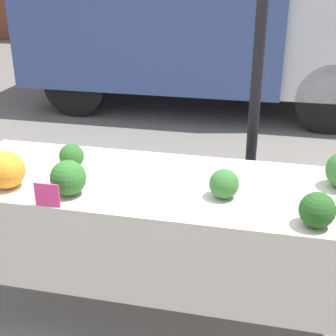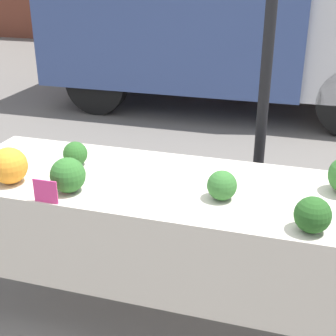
{
  "view_description": "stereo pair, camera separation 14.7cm",
  "coord_description": "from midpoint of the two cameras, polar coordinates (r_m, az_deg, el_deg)",
  "views": [
    {
      "loc": [
        0.48,
        -2.13,
        1.88
      ],
      "look_at": [
        0.0,
        0.0,
        0.92
      ],
      "focal_mm": 50.0,
      "sensor_mm": 36.0,
      "label": 1
    },
    {
      "loc": [
        0.62,
        -2.09,
        1.88
      ],
      "look_at": [
        0.0,
        0.0,
        0.92
      ],
      "focal_mm": 50.0,
      "sensor_mm": 36.0,
      "label": 2
    }
  ],
  "objects": [
    {
      "name": "broccoli_head_1",
      "position": [
        2.06,
        19.2,
        -5.46
      ],
      "size": [
        0.16,
        0.16,
        0.16
      ],
      "color": "#23511E",
      "rests_on": "market_table"
    },
    {
      "name": "broccoli_head_4",
      "position": [
        2.63,
        -9.68,
        1.72
      ],
      "size": [
        0.14,
        0.14,
        0.14
      ],
      "color": "#285B23",
      "rests_on": "market_table"
    },
    {
      "name": "ground_plane",
      "position": [
        2.88,
        1.53,
        -17.06
      ],
      "size": [
        40.0,
        40.0,
        0.0
      ],
      "primitive_type": "plane",
      "color": "slate"
    },
    {
      "name": "broccoli_head_0",
      "position": [
        2.24,
        8.47,
        -2.14
      ],
      "size": [
        0.14,
        0.14,
        0.14
      ],
      "color": "#336B2D",
      "rests_on": "market_table"
    },
    {
      "name": "broccoli_head_2",
      "position": [
        2.32,
        -10.35,
        -0.89
      ],
      "size": [
        0.18,
        0.18,
        0.18
      ],
      "color": "#2D6628",
      "rests_on": "market_table"
    },
    {
      "name": "market_table",
      "position": [
        2.4,
        1.31,
        -4.6
      ],
      "size": [
        2.34,
        0.78,
        0.84
      ],
      "color": "beige",
      "rests_on": "ground_plane"
    },
    {
      "name": "orange_cauliflower",
      "position": [
        2.48,
        -17.23,
        0.25
      ],
      "size": [
        0.19,
        0.19,
        0.19
      ],
      "color": "orange",
      "rests_on": "market_table"
    },
    {
      "name": "price_sign",
      "position": [
        2.24,
        -12.91,
        -2.83
      ],
      "size": [
        0.12,
        0.01,
        0.12
      ],
      "color": "#E53D84",
      "rests_on": "market_table"
    },
    {
      "name": "parked_truck",
      "position": [
        6.63,
        7.22,
        19.17
      ],
      "size": [
        4.89,
        2.09,
        2.58
      ],
      "color": "#384C84",
      "rests_on": "ground_plane"
    },
    {
      "name": "tent_pole",
      "position": [
        3.0,
        13.09,
        9.41
      ],
      "size": [
        0.07,
        0.07,
        2.34
      ],
      "color": "black",
      "rests_on": "ground_plane"
    }
  ]
}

